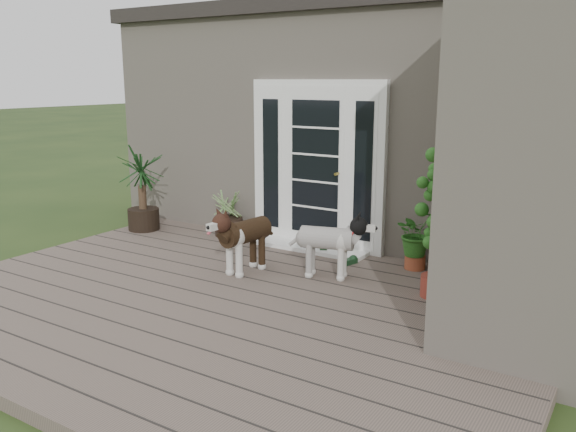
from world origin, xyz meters
The scene contains 16 objects.
deck centered at (0.00, 0.40, 0.06)m, with size 6.20×4.60×0.12m, color #6B5B4C.
house_main centered at (0.00, 4.65, 1.55)m, with size 7.40×4.00×3.10m, color #665E54.
roof_main centered at (0.00, 4.65, 3.20)m, with size 7.60×4.20×0.20m, color #2D2826.
house_wing centered at (2.90, 1.50, 1.55)m, with size 1.60×2.40×3.10m, color #665E54.
door_unit centered at (-0.20, 2.60, 1.19)m, with size 1.90×0.14×2.15m, color white.
door_step centered at (-0.20, 2.40, 0.14)m, with size 1.60×0.40×0.05m, color white.
brindle_dog centered at (-0.33, 1.21, 0.47)m, with size 0.36×0.83×0.69m, color #332112, non-canonical shape.
white_dog centered at (0.54, 1.55, 0.45)m, with size 0.34×0.79×0.66m, color beige, non-canonical shape.
spider_plant centered at (-1.50, 2.40, 0.47)m, with size 0.65×0.65×0.70m, color #97B56F, non-canonical shape.
yucca centered at (-2.75, 1.99, 0.74)m, with size 0.85×0.85×1.23m, color #113312, non-canonical shape.
herb_a centered at (1.26, 2.36, 0.44)m, with size 0.50×0.50×0.63m, color #255E1B.
herb_b centered at (1.65, 2.40, 0.38)m, with size 0.34×0.34×0.51m, color #17521D.
herb_c centered at (2.27, 2.40, 0.40)m, with size 0.36×0.36×0.57m, color #1D4F16.
sapling centered at (1.76, 1.60, 0.90)m, with size 0.46×0.46×1.57m, color #1C4C15, non-canonical shape.
clog_left centered at (0.03, 2.40, 0.16)m, with size 0.12×0.27×0.08m, color black, non-canonical shape.
clog_right centered at (0.54, 2.10, 0.16)m, with size 0.12×0.26×0.08m, color black, non-canonical shape.
Camera 1 is at (3.51, -3.98, 2.28)m, focal length 36.81 mm.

